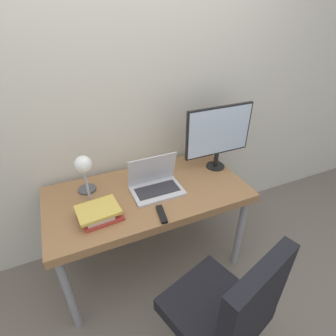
% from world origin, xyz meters
% --- Properties ---
extents(ground_plane, '(12.00, 12.00, 0.00)m').
position_xyz_m(ground_plane, '(0.00, 0.00, 0.00)').
color(ground_plane, '#70665B').
extents(wall_back, '(8.00, 0.05, 2.60)m').
position_xyz_m(wall_back, '(0.00, 0.78, 1.30)').
color(wall_back, beige).
rests_on(wall_back, ground_plane).
extents(desk, '(1.41, 0.71, 0.74)m').
position_xyz_m(desk, '(0.00, 0.36, 0.67)').
color(desk, '#996B42').
rests_on(desk, ground_plane).
extents(laptop, '(0.35, 0.24, 0.25)m').
position_xyz_m(laptop, '(0.06, 0.35, 0.79)').
color(laptop, silver).
rests_on(laptop, desk).
extents(monitor, '(0.55, 0.15, 0.51)m').
position_xyz_m(monitor, '(0.62, 0.45, 1.04)').
color(monitor, black).
rests_on(monitor, desk).
extents(desk_lamp, '(0.12, 0.24, 0.34)m').
position_xyz_m(desk_lamp, '(-0.39, 0.44, 0.98)').
color(desk_lamp, '#4C4C51').
rests_on(desk_lamp, desk).
extents(office_chair, '(0.58, 0.59, 1.02)m').
position_xyz_m(office_chair, '(0.09, -0.52, 0.58)').
color(office_chair, black).
rests_on(office_chair, ground_plane).
extents(book_stack, '(0.28, 0.22, 0.07)m').
position_xyz_m(book_stack, '(-0.37, 0.22, 0.78)').
color(book_stack, '#B2382D').
rests_on(book_stack, desk).
extents(tv_remote, '(0.06, 0.16, 0.02)m').
position_xyz_m(tv_remote, '(-0.01, 0.08, 0.75)').
color(tv_remote, black).
rests_on(tv_remote, desk).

